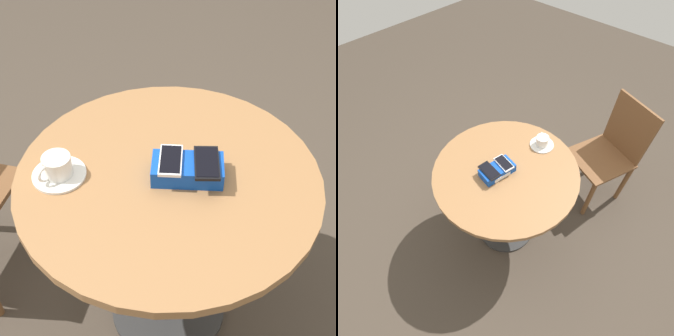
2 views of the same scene
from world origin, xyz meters
TOP-DOWN VIEW (x-y plane):
  - ground_plane at (0.00, 0.00)m, footprint 8.00×8.00m
  - round_table at (0.00, 0.00)m, footprint 0.89×0.89m
  - phone_box at (-0.05, 0.02)m, footprint 0.22×0.14m
  - phone_black at (-0.10, 0.03)m, footprint 0.09×0.14m
  - phone_white at (-0.01, 0.01)m, footprint 0.09×0.13m
  - saucer at (0.31, -0.03)m, footprint 0.16×0.16m
  - coffee_cup at (0.31, -0.03)m, footprint 0.09×0.10m
  - chair_near_window at (0.84, -0.32)m, footprint 0.52×0.52m

SIDE VIEW (x-z plane):
  - ground_plane at x=0.00m, z-range 0.00..0.00m
  - chair_near_window at x=0.84m, z-range 0.02..0.91m
  - round_table at x=0.00m, z-range 0.23..0.98m
  - saucer at x=0.31m, z-range 0.75..0.76m
  - phone_box at x=-0.05m, z-range 0.75..0.81m
  - coffee_cup at x=0.31m, z-range 0.76..0.82m
  - phone_black at x=-0.10m, z-range 0.81..0.82m
  - phone_white at x=-0.01m, z-range 0.81..0.82m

